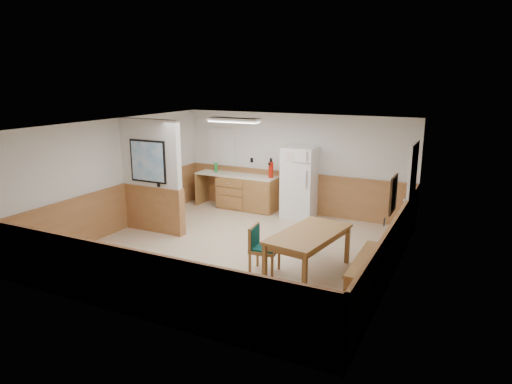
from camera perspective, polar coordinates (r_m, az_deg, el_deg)
The scene contains 20 objects.
ground at distance 9.20m, azimuth -2.22°, elevation -7.23°, with size 6.00×6.00×0.00m, color #C3AF8C.
ceiling at distance 8.62m, azimuth -2.38°, elevation 8.46°, with size 6.00×6.00×0.02m, color white.
back_wall at distance 11.49m, azimuth 4.86°, elevation 3.54°, with size 6.00×0.02×2.50m, color silver.
right_wall at distance 7.89m, azimuth 17.24°, elevation -1.94°, with size 0.02×6.00×2.50m, color silver.
left_wall at distance 10.56m, azimuth -16.77°, elevation 2.04°, with size 0.02×6.00×2.50m, color silver.
wainscot_back at distance 11.63m, azimuth 4.74°, elevation -0.11°, with size 6.00×0.04×1.00m, color #A46D41.
wainscot_right at distance 8.13m, azimuth 16.72°, elevation -7.01°, with size 0.04×6.00×1.00m, color #A46D41.
wainscot_left at distance 10.72m, azimuth -16.41°, elevation -1.89°, with size 0.04×6.00×1.00m, color #A46D41.
partition_wall at distance 10.22m, azimuth -12.93°, elevation 1.80°, with size 1.50×0.20×2.50m.
kitchen_counter at distance 11.86m, azimuth -1.22°, elevation 0.02°, with size 2.20×0.61×1.00m.
exterior_door at distance 9.77m, azimuth 18.78°, elevation -0.24°, with size 0.07×1.02×2.15m.
kitchen_window at distance 12.33m, azimuth -4.31°, elevation 5.68°, with size 0.80×0.04×1.00m.
wall_painting at distance 7.53m, azimuth 16.78°, elevation -0.29°, with size 0.04×0.50×0.60m.
fluorescent_fixture at distance 10.14m, azimuth -2.85°, elevation 8.99°, with size 1.20×0.30×0.09m.
refrigerator at distance 11.13m, azimuth 5.44°, elevation 1.19°, with size 0.80×0.74×1.74m.
dining_table at distance 7.98m, azimuth 6.61°, elevation -5.67°, with size 1.12×1.85×0.75m.
dining_bench at distance 7.86m, azimuth 13.73°, elevation -8.73°, with size 0.40×1.72×0.45m.
dining_chair at distance 8.04m, azimuth 0.48°, elevation -6.65°, with size 0.70×0.52×0.85m.
fire_extinguisher at distance 11.45m, azimuth 1.87°, elevation 2.87°, with size 0.16×0.16×0.50m.
soap_bottle at distance 12.22m, azimuth -5.03°, elevation 3.09°, with size 0.08×0.08×0.25m, color green.
Camera 1 is at (4.10, -7.53, 3.34)m, focal length 32.00 mm.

